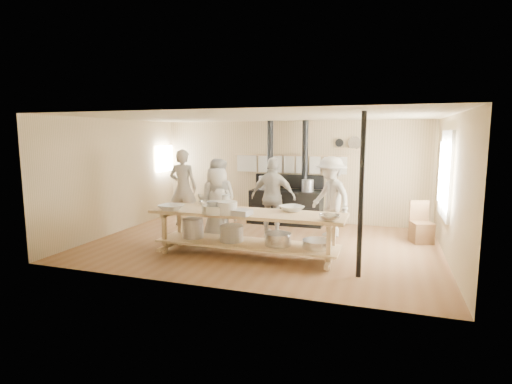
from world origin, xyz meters
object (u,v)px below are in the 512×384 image
Objects in this scene: cook_center at (217,206)px; roasting_pan at (238,212)px; prep_table at (246,229)px; cook_far_left at (183,187)px; stove at (286,203)px; cook_left at (217,201)px; cook_by_window at (331,197)px; chair at (421,230)px; cook_right at (273,197)px.

roasting_pan is (0.83, -0.95, 0.09)m from cook_center.
cook_far_left is (-2.38, 1.98, 0.43)m from prep_table.
roasting_pan is at bearing -90.47° from stove.
prep_table is at bearing 134.98° from cook_left.
stove is at bearing -176.18° from cook_by_window.
stove reaches higher than cook_center.
prep_table is 3.13m from cook_far_left.
cook_far_left is 5.57m from chair.
stove reaches higher than chair.
cook_far_left is 1.08× the size of cook_right.
stove is 2.56m from cook_center.
chair is (3.15, 2.09, -0.26)m from prep_table.
stove is 1.47× the size of cook_left.
cook_far_left is 2.19× the size of chair.
roasting_pan is at bearing -161.12° from chair.
cook_right is at bearing -122.69° from cook_center.
prep_table is (-0.00, -3.02, -0.00)m from stove.
cook_far_left is 3.64m from cook_by_window.
cook_left is at bearing 132.87° from cook_far_left.
stove is 1.48× the size of cook_right.
cook_far_left reaches higher than cook_left.
roasting_pan is (-0.03, -0.33, 0.38)m from prep_table.
roasting_pan is (2.35, -2.31, -0.05)m from cook_far_left.
cook_by_window is 2.64m from roasting_pan.
cook_by_window reaches higher than chair.
cook_by_window reaches higher than cook_right.
cook_left reaches higher than cook_center.
cook_left is at bearing 47.81° from cook_right.
chair is (5.53, 0.10, -0.69)m from cook_far_left.
cook_center is at bearing -104.07° from cook_by_window.
cook_center is at bearing 111.87° from cook_left.
roasting_pan is (-3.18, -2.42, 0.64)m from chair.
cook_left is 4.33m from chair.
stove is 1.37× the size of cook_far_left.
cook_right is (0.90, 1.03, 0.07)m from cook_center.
cook_right is (0.04, 1.65, 0.36)m from prep_table.
cook_left is 0.99× the size of cook_by_window.
cook_by_window reaches higher than cook_center.
cook_center reaches higher than chair.
cook_right is 2.03× the size of chair.
cook_center is at bearing -109.65° from stove.
cook_far_left is at bearing -156.51° from stove.
chair is (4.06, 1.37, -0.63)m from cook_left.
cook_far_left reaches higher than cook_center.
roasting_pan is (-0.03, -3.35, 0.38)m from stove.
cook_right is 0.98× the size of cook_by_window.
prep_table is 2.37m from cook_by_window.
cook_far_left reaches higher than chair.
stove is 3.37m from roasting_pan.
cook_by_window is (1.27, 1.97, 0.37)m from prep_table.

